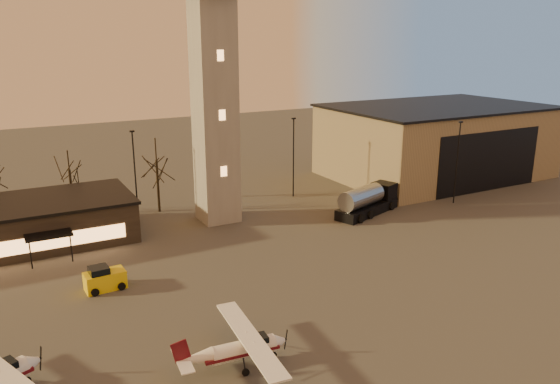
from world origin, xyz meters
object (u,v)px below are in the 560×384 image
cessna_front (245,352)px  hangar (436,141)px  fuel_truck (367,203)px  service_cart (104,280)px  control_tower (214,71)px

cessna_front → hangar: bearing=39.6°
fuel_truck → service_cart: 31.34m
cessna_front → fuel_truck: bearing=44.6°
hangar → service_cart: size_ratio=9.39×
service_cart → fuel_truck: bearing=7.3°
control_tower → fuel_truck: (15.96, -6.32, -14.98)m
control_tower → service_cart: control_tower is taller
fuel_truck → service_cart: (-30.81, -5.68, -0.58)m
control_tower → cessna_front: size_ratio=3.31×
fuel_truck → cessna_front: bearing=-159.4°
control_tower → hangar: 37.90m
hangar → service_cart: hangar is taller
cessna_front → service_cart: size_ratio=3.02×
cessna_front → service_cart: bearing=115.3°
service_cart → control_tower: bearing=35.8°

